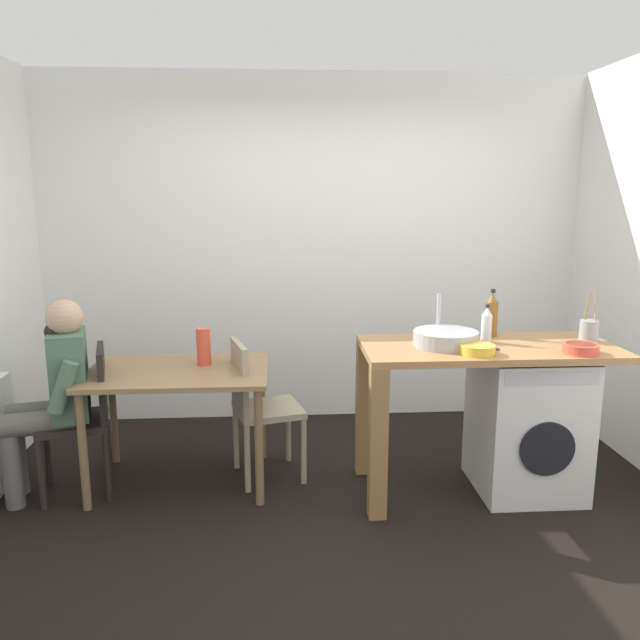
{
  "coord_description": "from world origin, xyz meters",
  "views": [
    {
      "loc": [
        -0.27,
        -3.21,
        1.81
      ],
      "look_at": [
        -0.03,
        0.45,
        1.06
      ],
      "focal_mm": 35.11,
      "sensor_mm": 36.0,
      "label": 1
    }
  ],
  "objects_px": {
    "seated_person": "(55,388)",
    "bottle_tall_green": "(487,325)",
    "mixing_bowl": "(477,349)",
    "vase": "(204,346)",
    "utensil_crock": "(589,330)",
    "chair_opposite": "(257,402)",
    "chair_person_seat": "(86,412)",
    "washing_machine": "(527,422)",
    "bottle_squat_brown": "(492,315)",
    "colander": "(581,348)",
    "dining_table": "(179,384)"
  },
  "relations": [
    {
      "from": "seated_person",
      "to": "bottle_tall_green",
      "type": "xyz_separation_m",
      "value": [
        2.57,
        -0.03,
        0.35
      ]
    },
    {
      "from": "seated_person",
      "to": "bottle_tall_green",
      "type": "distance_m",
      "value": 2.6
    },
    {
      "from": "mixing_bowl",
      "to": "vase",
      "type": "bearing_deg",
      "value": 161.49
    },
    {
      "from": "utensil_crock",
      "to": "chair_opposite",
      "type": "bearing_deg",
      "value": 174.06
    },
    {
      "from": "chair_person_seat",
      "to": "seated_person",
      "type": "distance_m",
      "value": 0.23
    },
    {
      "from": "utensil_crock",
      "to": "vase",
      "type": "relative_size",
      "value": 1.27
    },
    {
      "from": "seated_person",
      "to": "mixing_bowl",
      "type": "xyz_separation_m",
      "value": [
        2.43,
        -0.31,
        0.28
      ]
    },
    {
      "from": "bottle_tall_green",
      "to": "washing_machine",
      "type": "bearing_deg",
      "value": -16.19
    },
    {
      "from": "utensil_crock",
      "to": "bottle_tall_green",
      "type": "bearing_deg",
      "value": 177.93
    },
    {
      "from": "washing_machine",
      "to": "seated_person",
      "type": "bearing_deg",
      "value": 177.78
    },
    {
      "from": "washing_machine",
      "to": "bottle_squat_brown",
      "type": "distance_m",
      "value": 0.69
    },
    {
      "from": "colander",
      "to": "vase",
      "type": "xyz_separation_m",
      "value": [
        -2.17,
        0.55,
        -0.09
      ]
    },
    {
      "from": "seated_person",
      "to": "vase",
      "type": "distance_m",
      "value": 0.9
    },
    {
      "from": "washing_machine",
      "to": "bottle_tall_green",
      "type": "height_order",
      "value": "bottle_tall_green"
    },
    {
      "from": "utensil_crock",
      "to": "washing_machine",
      "type": "bearing_deg",
      "value": -171.9
    },
    {
      "from": "seated_person",
      "to": "utensil_crock",
      "type": "distance_m",
      "value": 3.22
    },
    {
      "from": "chair_person_seat",
      "to": "vase",
      "type": "relative_size",
      "value": 3.81
    },
    {
      "from": "bottle_tall_green",
      "to": "chair_opposite",
      "type": "bearing_deg",
      "value": 172.34
    },
    {
      "from": "chair_opposite",
      "to": "washing_machine",
      "type": "distance_m",
      "value": 1.67
    },
    {
      "from": "washing_machine",
      "to": "colander",
      "type": "distance_m",
      "value": 0.59
    },
    {
      "from": "bottle_tall_green",
      "to": "colander",
      "type": "xyz_separation_m",
      "value": [
        0.45,
        -0.29,
        -0.07
      ]
    },
    {
      "from": "vase",
      "to": "chair_opposite",
      "type": "bearing_deg",
      "value": -11.88
    },
    {
      "from": "dining_table",
      "to": "chair_person_seat",
      "type": "height_order",
      "value": "chair_person_seat"
    },
    {
      "from": "chair_opposite",
      "to": "chair_person_seat",
      "type": "bearing_deg",
      "value": -98.51
    },
    {
      "from": "seated_person",
      "to": "bottle_squat_brown",
      "type": "distance_m",
      "value": 2.69
    },
    {
      "from": "chair_person_seat",
      "to": "bottle_squat_brown",
      "type": "relative_size",
      "value": 3.01
    },
    {
      "from": "chair_opposite",
      "to": "colander",
      "type": "distance_m",
      "value": 1.95
    },
    {
      "from": "washing_machine",
      "to": "chair_opposite",
      "type": "bearing_deg",
      "value": 170.98
    },
    {
      "from": "vase",
      "to": "dining_table",
      "type": "bearing_deg",
      "value": -146.31
    },
    {
      "from": "seated_person",
      "to": "bottle_squat_brown",
      "type": "xyz_separation_m",
      "value": [
        2.66,
        0.13,
        0.38
      ]
    },
    {
      "from": "vase",
      "to": "utensil_crock",
      "type": "bearing_deg",
      "value": -6.78
    },
    {
      "from": "washing_machine",
      "to": "bottle_squat_brown",
      "type": "xyz_separation_m",
      "value": [
        -0.17,
        0.24,
        0.63
      ]
    },
    {
      "from": "chair_opposite",
      "to": "mixing_bowl",
      "type": "relative_size",
      "value": 4.53
    },
    {
      "from": "chair_opposite",
      "to": "bottle_squat_brown",
      "type": "relative_size",
      "value": 3.01
    },
    {
      "from": "dining_table",
      "to": "colander",
      "type": "height_order",
      "value": "colander"
    },
    {
      "from": "chair_person_seat",
      "to": "vase",
      "type": "bearing_deg",
      "value": -89.68
    },
    {
      "from": "chair_opposite",
      "to": "utensil_crock",
      "type": "xyz_separation_m",
      "value": [
        2.02,
        -0.21,
        0.48
      ]
    },
    {
      "from": "washing_machine",
      "to": "vase",
      "type": "bearing_deg",
      "value": 170.5
    },
    {
      "from": "mixing_bowl",
      "to": "utensil_crock",
      "type": "height_order",
      "value": "utensil_crock"
    },
    {
      "from": "seated_person",
      "to": "colander",
      "type": "relative_size",
      "value": 6.0
    },
    {
      "from": "chair_person_seat",
      "to": "bottle_tall_green",
      "type": "relative_size",
      "value": 3.85
    },
    {
      "from": "chair_opposite",
      "to": "colander",
      "type": "xyz_separation_m",
      "value": [
        1.84,
        -0.48,
        0.44
      ]
    },
    {
      "from": "utensil_crock",
      "to": "bottle_squat_brown",
      "type": "bearing_deg",
      "value": 161.29
    },
    {
      "from": "chair_person_seat",
      "to": "utensil_crock",
      "type": "height_order",
      "value": "utensil_crock"
    },
    {
      "from": "dining_table",
      "to": "bottle_tall_green",
      "type": "relative_size",
      "value": 4.71
    },
    {
      "from": "colander",
      "to": "vase",
      "type": "distance_m",
      "value": 2.24
    },
    {
      "from": "bottle_tall_green",
      "to": "mixing_bowl",
      "type": "height_order",
      "value": "bottle_tall_green"
    },
    {
      "from": "dining_table",
      "to": "mixing_bowl",
      "type": "bearing_deg",
      "value": -13.92
    },
    {
      "from": "dining_table",
      "to": "mixing_bowl",
      "type": "relative_size",
      "value": 5.54
    },
    {
      "from": "chair_opposite",
      "to": "vase",
      "type": "height_order",
      "value": "vase"
    }
  ]
}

